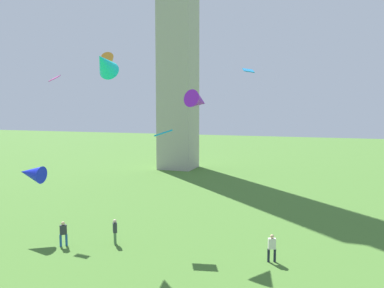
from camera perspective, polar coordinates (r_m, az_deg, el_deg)
monument_obelisk at (r=60.81m, az=-2.08°, el=19.00°), size 5.07×5.07×47.18m
person_0 at (r=24.90m, az=11.57°, el=-14.44°), size 0.51×0.38×1.71m
person_1 at (r=27.85m, az=-11.19°, el=-12.22°), size 0.47×0.52×1.74m
person_2 at (r=28.34m, az=-18.27°, el=-12.13°), size 0.50×0.49×1.70m
kite_flying_0 at (r=30.95m, az=-22.42°, el=-3.98°), size 1.96×1.36×1.45m
kite_flying_1 at (r=24.75m, az=8.23°, el=10.58°), size 0.89×1.09×0.38m
kite_flying_2 at (r=25.72m, az=-12.67°, el=11.39°), size 1.66×2.39×1.94m
kite_flying_3 at (r=29.75m, az=-12.03°, el=11.56°), size 1.35×1.76×1.44m
kite_flying_4 at (r=28.02m, az=0.92°, el=6.30°), size 1.81×2.30×1.62m
kite_flying_6 at (r=34.36m, az=-19.41°, el=9.03°), size 0.99×0.67×0.59m
kite_flying_7 at (r=27.74m, az=-4.19°, el=1.61°), size 1.55×1.38×0.58m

